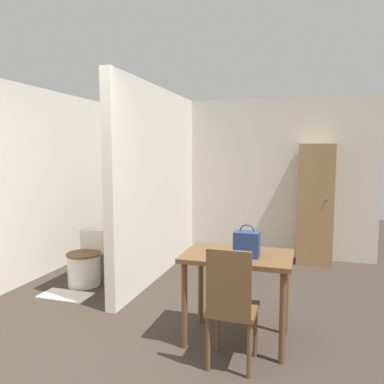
# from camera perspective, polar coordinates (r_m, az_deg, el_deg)

# --- Properties ---
(wall_back) EXTENTS (4.90, 0.12, 2.50)m
(wall_back) POSITION_cam_1_polar(r_m,az_deg,el_deg) (6.22, 3.94, 2.27)
(wall_back) COLOR beige
(wall_back) RESTS_ON ground_plane
(wall_left) EXTENTS (0.12, 4.89, 2.50)m
(wall_left) POSITION_cam_1_polar(r_m,az_deg,el_deg) (5.31, -23.13, 1.16)
(wall_left) COLOR beige
(wall_left) RESTS_ON ground_plane
(partition_wall) EXTENTS (0.12, 2.68, 2.50)m
(partition_wall) POSITION_cam_1_polar(r_m,az_deg,el_deg) (5.04, -5.15, 1.38)
(partition_wall) COLOR beige
(partition_wall) RESTS_ON ground_plane
(dining_table) EXTENTS (0.93, 0.62, 0.79)m
(dining_table) POSITION_cam_1_polar(r_m,az_deg,el_deg) (3.33, 6.96, -11.25)
(dining_table) COLOR brown
(dining_table) RESTS_ON ground_plane
(wooden_chair) EXTENTS (0.38, 0.38, 0.96)m
(wooden_chair) POSITION_cam_1_polar(r_m,az_deg,el_deg) (2.98, 5.97, -16.66)
(wooden_chair) COLOR brown
(wooden_chair) RESTS_ON ground_plane
(toilet) EXTENTS (0.42, 0.57, 0.66)m
(toilet) POSITION_cam_1_polar(r_m,az_deg,el_deg) (5.00, -15.81, -10.33)
(toilet) COLOR silver
(toilet) RESTS_ON ground_plane
(handbag) EXTENTS (0.21, 0.15, 0.28)m
(handbag) POSITION_cam_1_polar(r_m,az_deg,el_deg) (3.20, 8.34, -7.80)
(handbag) COLOR navy
(handbag) RESTS_ON dining_table
(wooden_cabinet) EXTENTS (0.51, 0.38, 1.78)m
(wooden_cabinet) POSITION_cam_1_polar(r_m,az_deg,el_deg) (5.84, 18.29, -1.81)
(wooden_cabinet) COLOR #997047
(wooden_cabinet) RESTS_ON ground_plane
(bath_mat) EXTENTS (0.60, 0.30, 0.01)m
(bath_mat) POSITION_cam_1_polar(r_m,az_deg,el_deg) (4.74, -18.67, -14.68)
(bath_mat) COLOR silver
(bath_mat) RESTS_ON ground_plane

